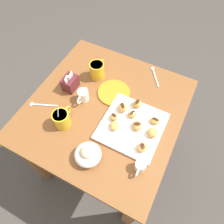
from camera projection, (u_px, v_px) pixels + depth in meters
ground_plane at (107, 154)px, 1.77m from camera, size 8.00×8.00×0.00m
dining_table at (105, 121)px, 1.27m from camera, size 0.86×0.83×0.74m
pastry_plate_square at (132, 126)px, 1.07m from camera, size 0.31×0.31×0.02m
coffee_mug_mustard_left at (62, 119)px, 1.05m from camera, size 0.13×0.09×0.14m
coffee_mug_mustard_right at (97, 70)px, 1.22m from camera, size 0.13×0.09×0.10m
cream_pitcher_white at (83, 95)px, 1.14m from camera, size 0.10×0.06×0.07m
sugar_caddy at (70, 83)px, 1.18m from camera, size 0.09×0.07×0.11m
ice_cream_bowl at (88, 154)px, 0.96m from camera, size 0.13×0.13×0.10m
chocolate_sauce_pitcher at (140, 166)px, 0.94m from camera, size 0.09×0.05×0.06m
saucer_orange_left at (114, 93)px, 1.19m from camera, size 0.19×0.19×0.01m
loose_spoon_near_saucer at (40, 105)px, 1.15m from camera, size 0.07×0.15×0.01m
loose_spoon_by_plate at (154, 74)px, 1.27m from camera, size 0.14×0.10×0.01m
beignet_0 at (114, 117)px, 1.07m from camera, size 0.05×0.05×0.03m
chocolate_drizzle_0 at (114, 115)px, 1.06m from camera, size 0.02×0.03×0.00m
beignet_1 at (122, 108)px, 1.10m from camera, size 0.07×0.07×0.04m
chocolate_drizzle_1 at (123, 105)px, 1.08m from camera, size 0.04×0.04×0.00m
beignet_2 at (142, 147)px, 0.98m from camera, size 0.07×0.06×0.03m
chocolate_drizzle_2 at (143, 146)px, 0.97m from camera, size 0.04×0.03×0.00m
beignet_3 at (152, 133)px, 1.02m from camera, size 0.06×0.06×0.04m
beignet_4 at (155, 121)px, 1.06m from camera, size 0.05×0.06×0.03m
chocolate_drizzle_4 at (156, 119)px, 1.05m from camera, size 0.02×0.04×0.00m
beignet_5 at (137, 126)px, 1.04m from camera, size 0.07×0.07×0.04m
chocolate_drizzle_5 at (137, 124)px, 1.03m from camera, size 0.03×0.04×0.00m
beignet_6 at (137, 104)px, 1.11m from camera, size 0.06×0.06×0.04m
chocolate_drizzle_6 at (138, 102)px, 1.09m from camera, size 0.03×0.02×0.00m
beignet_7 at (132, 114)px, 1.08m from camera, size 0.06×0.06×0.03m
chocolate_drizzle_7 at (133, 112)px, 1.07m from camera, size 0.04×0.02×0.00m
beignet_8 at (114, 126)px, 1.05m from camera, size 0.06×0.05×0.03m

